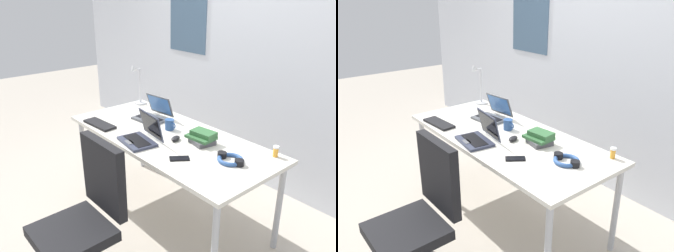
# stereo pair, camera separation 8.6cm
# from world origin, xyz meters

# --- Properties ---
(ground_plane) EXTENTS (12.00, 12.00, 0.00)m
(ground_plane) POSITION_xyz_m (0.00, 0.00, 0.00)
(ground_plane) COLOR #B7AD9E
(wall_back) EXTENTS (6.00, 0.13, 2.60)m
(wall_back) POSITION_xyz_m (-0.00, 1.10, 1.30)
(wall_back) COLOR silver
(wall_back) RESTS_ON ground_plane
(desk) EXTENTS (1.80, 0.80, 0.74)m
(desk) POSITION_xyz_m (0.00, 0.00, 0.68)
(desk) COLOR silver
(desk) RESTS_ON ground_plane
(desk_lamp) EXTENTS (0.12, 0.18, 0.40)m
(desk_lamp) POSITION_xyz_m (-0.80, 0.28, 0.94)
(desk_lamp) COLOR silver
(desk_lamp) RESTS_ON desk
(laptop_center) EXTENTS (0.31, 0.29, 0.20)m
(laptop_center) POSITION_xyz_m (-0.37, 0.13, 0.78)
(laptop_center) COLOR #515459
(laptop_center) RESTS_ON desk
(laptop_by_keyboard) EXTENTS (0.33, 0.29, 0.22)m
(laptop_by_keyboard) POSITION_xyz_m (-0.04, -0.23, 0.78)
(laptop_by_keyboard) COLOR #33384C
(laptop_by_keyboard) RESTS_ON desk
(external_keyboard) EXTENTS (0.34, 0.14, 0.02)m
(external_keyboard) POSITION_xyz_m (-0.54, -0.31, 0.75)
(external_keyboard) COLOR black
(external_keyboard) RESTS_ON desk
(computer_mouse) EXTENTS (0.09, 0.11, 0.03)m
(computer_mouse) POSITION_xyz_m (0.11, -0.02, 0.76)
(computer_mouse) COLOR black
(computer_mouse) RESTS_ON desk
(cell_phone) EXTENTS (0.13, 0.15, 0.01)m
(cell_phone) POSITION_xyz_m (0.36, -0.20, 0.74)
(cell_phone) COLOR black
(cell_phone) RESTS_ON desk
(headphones) EXTENTS (0.21, 0.18, 0.04)m
(headphones) POSITION_xyz_m (0.61, 0.04, 0.76)
(headphones) COLOR #335999
(headphones) RESTS_ON desk
(pill_bottle) EXTENTS (0.04, 0.04, 0.08)m
(pill_bottle) POSITION_xyz_m (0.76, 0.33, 0.78)
(pill_bottle) COLOR gold
(pill_bottle) RESTS_ON desk
(book_stack) EXTENTS (0.22, 0.18, 0.09)m
(book_stack) POSITION_xyz_m (0.28, 0.11, 0.78)
(book_stack) COLOR #4C4C51
(book_stack) RESTS_ON desk
(coffee_mug) EXTENTS (0.11, 0.08, 0.09)m
(coffee_mug) POSITION_xyz_m (-0.08, 0.09, 0.78)
(coffee_mug) COLOR #2D518C
(coffee_mug) RESTS_ON desk
(office_chair) EXTENTS (0.52, 0.54, 0.97)m
(office_chair) POSITION_xyz_m (0.21, -0.88, 0.40)
(office_chair) COLOR black
(office_chair) RESTS_ON ground_plane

